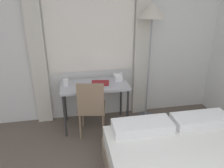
{
  "coord_description": "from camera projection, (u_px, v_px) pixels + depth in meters",
  "views": [
    {
      "loc": [
        -0.61,
        -0.37,
        2.06
      ],
      "look_at": [
        -0.09,
        2.38,
        0.89
      ],
      "focal_mm": 35.0,
      "sensor_mm": 36.0,
      "label": 1
    }
  ],
  "objects": [
    {
      "name": "book",
      "position": [
        100.0,
        83.0,
        3.43
      ],
      "size": [
        0.3,
        0.24,
        0.02
      ],
      "rotation": [
        0.0,
        0.0,
        -0.19
      ],
      "color": "maroon",
      "rests_on": "desk"
    },
    {
      "name": "mug",
      "position": [
        66.0,
        82.0,
        3.35
      ],
      "size": [
        0.08,
        0.08,
        0.1
      ],
      "color": "white",
      "rests_on": "desk"
    },
    {
      "name": "wall_back_with_window",
      "position": [
        106.0,
        40.0,
        3.55
      ],
      "size": [
        4.79,
        0.13,
        2.7
      ],
      "color": "silver",
      "rests_on": "ground_plane"
    },
    {
      "name": "telephone",
      "position": [
        118.0,
        77.0,
        3.57
      ],
      "size": [
        0.13,
        0.17,
        0.11
      ],
      "color": "white",
      "rests_on": "desk"
    },
    {
      "name": "desk",
      "position": [
        95.0,
        88.0,
        3.45
      ],
      "size": [
        1.05,
        0.55,
        0.74
      ],
      "color": "#B2B2B7",
      "rests_on": "ground_plane"
    },
    {
      "name": "desk_chair",
      "position": [
        91.0,
        106.0,
        3.24
      ],
      "size": [
        0.46,
        0.46,
        0.91
      ],
      "rotation": [
        0.0,
        0.0,
        -0.18
      ],
      "color": "#8C7259",
      "rests_on": "ground_plane"
    },
    {
      "name": "standing_lamp",
      "position": [
        152.0,
        19.0,
        3.27
      ],
      "size": [
        0.41,
        0.41,
        1.94
      ],
      "color": "#4C4C51",
      "rests_on": "ground_plane"
    }
  ]
}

